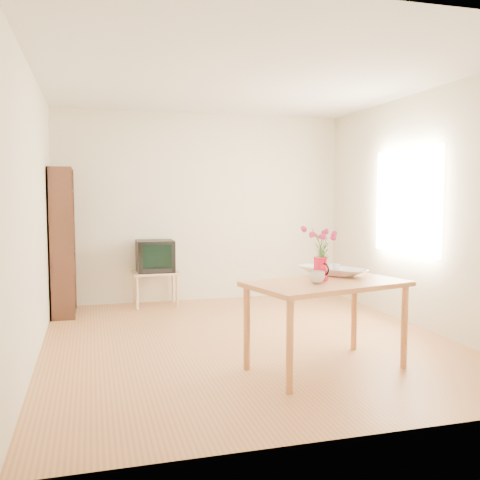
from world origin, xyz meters
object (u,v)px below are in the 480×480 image
object	(u,v)px
mug	(317,277)
television	(155,256)
table	(326,292)
bowl	(332,253)
pitcher	(320,270)

from	to	relation	value
mug	television	world-z (taller)	television
table	television	xyz separation A→B (m)	(-1.08, 3.01, 0.01)
mug	television	size ratio (longest dim) A/B	0.27
table	bowl	world-z (taller)	bowl
table	mug	bearing A→B (deg)	-167.32
mug	bowl	xyz separation A→B (m)	(0.31, 0.38, 0.15)
mug	bowl	distance (m)	0.51
mug	television	distance (m)	3.22
mug	television	bearing A→B (deg)	-126.89
table	mug	xyz separation A→B (m)	(-0.11, -0.06, 0.14)
pitcher	television	distance (m)	3.12
mug	bowl	bearing A→B (deg)	175.78
table	television	bearing A→B (deg)	95.62
pitcher	television	world-z (taller)	pitcher
television	pitcher	bearing A→B (deg)	-70.14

